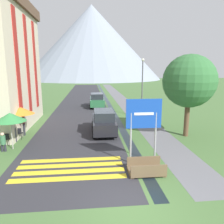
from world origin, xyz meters
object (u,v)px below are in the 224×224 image
road_sign (144,121)px  parked_car_near (104,122)px  cafe_umbrella_middle_orange (21,111)px  person_standing_terrace (22,122)px  footbridge (146,169)px  person_seated_near (3,141)px  person_seated_far (14,133)px  parked_car_far (97,100)px  tree_by_path (189,81)px  cafe_umbrella_front_green (10,117)px  cafe_chair_far_left (18,127)px  streetlamp (142,83)px  cafe_chair_near_left (6,138)px  cafe_chair_middle (19,132)px

road_sign → parked_car_near: (-1.72, 5.75, -1.43)m
road_sign → cafe_umbrella_middle_orange: (-7.74, 5.21, -0.34)m
person_standing_terrace → footbridge: bearing=-41.8°
person_standing_terrace → cafe_umbrella_middle_orange: bearing=-79.6°
footbridge → person_seated_near: (-7.95, 3.68, 0.44)m
person_seated_far → person_seated_near: bearing=-92.7°
parked_car_near → footbridge: bearing=-77.1°
parked_car_far → tree_by_path: size_ratio=0.69×
parked_car_far → cafe_umbrella_front_green: 15.61m
parked_car_far → cafe_chair_far_left: bearing=-120.3°
parked_car_far → person_standing_terrace: size_ratio=2.33×
cafe_umbrella_middle_orange → streetlamp: streetlamp is taller
parked_car_near → parked_car_far: same height
cafe_chair_far_left → person_seated_near: person_seated_near is taller
cafe_chair_near_left → cafe_umbrella_front_green: cafe_umbrella_front_green is taller
cafe_chair_far_left → cafe_chair_middle: bearing=-52.2°
footbridge → parked_car_near: 7.19m
road_sign → person_seated_near: road_sign is taller
cafe_umbrella_middle_orange → person_seated_near: bearing=-96.9°
parked_car_near → road_sign: bearing=-73.3°
parked_car_far → streetlamp: size_ratio=0.70×
footbridge → cafe_chair_far_left: bearing=137.9°
road_sign → person_seated_near: (-8.07, 2.46, -1.67)m
footbridge → cafe_chair_near_left: 9.40m
road_sign → cafe_umbrella_middle_orange: 9.34m
tree_by_path → person_seated_far: bearing=-179.2°
footbridge → cafe_chair_near_left: cafe_chair_near_left is taller
cafe_chair_middle → person_standing_terrace: person_standing_terrace is taller
cafe_chair_far_left → tree_by_path: 13.30m
cafe_chair_near_left → footbridge: bearing=-18.3°
footbridge → person_seated_near: person_seated_near is taller
cafe_umbrella_middle_orange → footbridge: bearing=-40.2°
person_seated_far → cafe_umbrella_middle_orange: bearing=76.6°
person_standing_terrace → cafe_chair_near_left: bearing=-101.1°
person_standing_terrace → parked_car_near: bearing=0.8°
parked_car_near → cafe_chair_near_left: (-6.53, -2.26, -0.40)m
cafe_chair_middle → cafe_umbrella_middle_orange: (0.09, 0.49, 1.49)m
parked_car_near → cafe_chair_near_left: size_ratio=5.17×
cafe_chair_far_left → cafe_chair_near_left: same height
cafe_chair_far_left → person_seated_far: size_ratio=0.70×
parked_car_far → cafe_chair_middle: (-5.98, -12.53, -0.40)m
parked_car_near → streetlamp: bearing=51.2°
person_seated_far → footbridge: bearing=-34.4°
cafe_chair_far_left → tree_by_path: bearing=11.1°
cafe_chair_middle → cafe_umbrella_front_green: bearing=-94.5°
cafe_umbrella_front_green → person_seated_near: cafe_umbrella_front_green is taller
cafe_chair_far_left → tree_by_path: (12.68, -1.85, 3.57)m
cafe_umbrella_middle_orange → person_seated_far: 1.72m
footbridge → streetlamp: size_ratio=0.29×
road_sign → cafe_umbrella_front_green: size_ratio=1.49×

